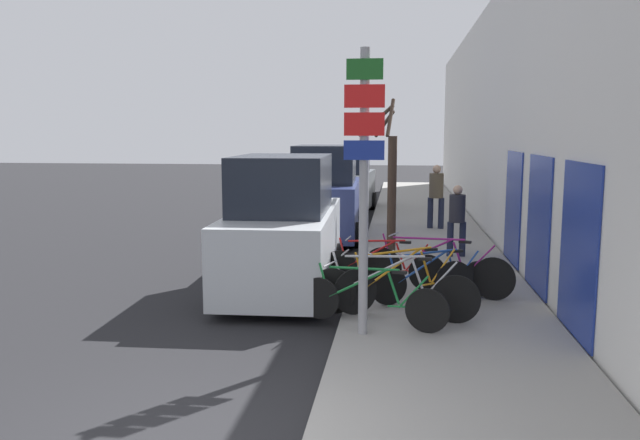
# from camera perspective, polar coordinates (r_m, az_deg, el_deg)

# --- Properties ---
(ground_plane) EXTENTS (80.00, 80.00, 0.00)m
(ground_plane) POSITION_cam_1_polar(r_m,az_deg,el_deg) (16.55, 0.78, -2.06)
(ground_plane) COLOR black
(sidewalk_curb) EXTENTS (3.20, 32.00, 0.15)m
(sidewalk_curb) POSITION_cam_1_polar(r_m,az_deg,el_deg) (19.22, 9.45, -0.54)
(sidewalk_curb) COLOR gray
(sidewalk_curb) RESTS_ON ground
(building_facade) EXTENTS (0.23, 32.00, 6.50)m
(building_facade) POSITION_cam_1_polar(r_m,az_deg,el_deg) (19.10, 14.98, 8.76)
(building_facade) COLOR silver
(building_facade) RESTS_ON ground
(signpost) EXTENTS (0.53, 0.15, 3.83)m
(signpost) POSITION_cam_1_polar(r_m,az_deg,el_deg) (8.31, 4.04, 3.49)
(signpost) COLOR #939399
(signpost) RESTS_ON sidewalk_curb
(bicycle_0) EXTENTS (2.16, 0.74, 0.86)m
(bicycle_0) POSITION_cam_1_polar(r_m,az_deg,el_deg) (8.98, 4.73, -7.31)
(bicycle_0) COLOR black
(bicycle_0) RESTS_ON sidewalk_curb
(bicycle_1) EXTENTS (2.52, 0.52, 0.98)m
(bicycle_1) POSITION_cam_1_polar(r_m,az_deg,el_deg) (9.34, 6.69, -6.47)
(bicycle_1) COLOR black
(bicycle_1) RESTS_ON sidewalk_curb
(bicycle_2) EXTENTS (2.17, 1.11, 0.97)m
(bicycle_2) POSITION_cam_1_polar(r_m,az_deg,el_deg) (9.83, 7.85, -5.77)
(bicycle_2) COLOR black
(bicycle_2) RESTS_ON sidewalk_curb
(bicycle_3) EXTENTS (2.04, 0.95, 0.86)m
(bicycle_3) POSITION_cam_1_polar(r_m,az_deg,el_deg) (10.38, 10.39, -5.33)
(bicycle_3) COLOR black
(bicycle_3) RESTS_ON sidewalk_curb
(bicycle_4) EXTENTS (2.52, 0.96, 0.99)m
(bicycle_4) POSITION_cam_1_polar(r_m,az_deg,el_deg) (10.88, 10.54, -4.45)
(bicycle_4) COLOR black
(bicycle_4) RESTS_ON sidewalk_curb
(bicycle_5) EXTENTS (2.20, 0.45, 0.90)m
(bicycle_5) POSITION_cam_1_polar(r_m,az_deg,el_deg) (11.07, 5.75, -4.33)
(bicycle_5) COLOR black
(bicycle_5) RESTS_ON sidewalk_curb
(parked_car_0) EXTENTS (2.12, 4.76, 2.48)m
(parked_car_0) POSITION_cam_1_polar(r_m,az_deg,el_deg) (11.50, -3.33, -0.92)
(parked_car_0) COLOR #B2B7BC
(parked_car_0) RESTS_ON ground
(parked_car_1) EXTENTS (2.07, 4.30, 2.55)m
(parked_car_1) POSITION_cam_1_polar(r_m,az_deg,el_deg) (16.98, 0.51, 2.10)
(parked_car_1) COLOR navy
(parked_car_1) RESTS_ON ground
(parked_car_2) EXTENTS (2.27, 4.76, 2.37)m
(parked_car_2) POSITION_cam_1_polar(r_m,az_deg,el_deg) (22.27, 2.13, 3.32)
(parked_car_2) COLOR #51565B
(parked_car_2) RESTS_ON ground
(pedestrian_near) EXTENTS (0.42, 0.35, 1.59)m
(pedestrian_near) POSITION_cam_1_polar(r_m,az_deg,el_deg) (14.14, 12.42, 0.41)
(pedestrian_near) COLOR #1E2338
(pedestrian_near) RESTS_ON sidewalk_curb
(pedestrian_far) EXTENTS (0.47, 0.41, 1.83)m
(pedestrian_far) POSITION_cam_1_polar(r_m,az_deg,el_deg) (18.19, 10.58, 2.55)
(pedestrian_far) COLOR #1E2338
(pedestrian_far) RESTS_ON sidewalk_curb
(street_tree) EXTENTS (0.84, 1.42, 3.46)m
(street_tree) POSITION_cam_1_polar(r_m,az_deg,el_deg) (13.71, 6.47, 3.11)
(street_tree) COLOR #3D2D23
(street_tree) RESTS_ON sidewalk_curb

